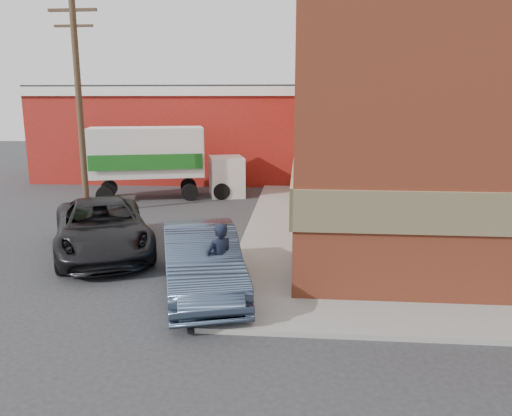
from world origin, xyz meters
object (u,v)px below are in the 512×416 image
(brick_building, at_px, (479,103))
(sedan, at_px, (201,260))
(utility_pole, at_px, (79,101))
(warehouse, at_px, (179,132))
(suv_a, at_px, (102,227))
(man, at_px, (220,262))
(box_truck, at_px, (161,158))

(brick_building, xyz_separation_m, sedan, (-9.30, -8.50, -3.84))
(utility_pole, bearing_deg, brick_building, -0.02)
(warehouse, xyz_separation_m, suv_a, (1.40, -16.48, -1.97))
(warehouse, xyz_separation_m, utility_pole, (-1.50, -11.00, 1.93))
(man, height_order, sedan, man)
(suv_a, bearing_deg, box_truck, 68.55)
(brick_building, bearing_deg, man, -133.24)
(warehouse, height_order, man, warehouse)
(warehouse, distance_m, man, 21.14)
(brick_building, bearing_deg, sedan, -137.57)
(man, xyz_separation_m, box_truck, (-4.95, 12.86, 0.94))
(sedan, bearing_deg, box_truck, 93.25)
(man, bearing_deg, utility_pole, -90.64)
(brick_building, relative_size, utility_pole, 2.03)
(warehouse, height_order, utility_pole, utility_pole)
(box_truck, bearing_deg, utility_pole, -138.00)
(warehouse, bearing_deg, box_truck, -83.42)
(box_truck, bearing_deg, warehouse, 81.64)
(utility_pole, height_order, suv_a, utility_pole)
(utility_pole, distance_m, man, 12.34)
(warehouse, height_order, sedan, warehouse)
(man, distance_m, box_truck, 13.81)
(warehouse, bearing_deg, brick_building, -37.20)
(box_truck, bearing_deg, sedan, -85.19)
(utility_pole, bearing_deg, sedan, -51.75)
(brick_building, bearing_deg, box_truck, 165.15)
(brick_building, height_order, utility_pole, brick_building)
(brick_building, distance_m, utility_pole, 16.00)
(sedan, height_order, box_truck, box_truck)
(sedan, xyz_separation_m, suv_a, (-3.80, 3.02, -0.01))
(box_truck, bearing_deg, man, -83.89)
(warehouse, xyz_separation_m, box_truck, (0.85, -7.39, -0.80))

